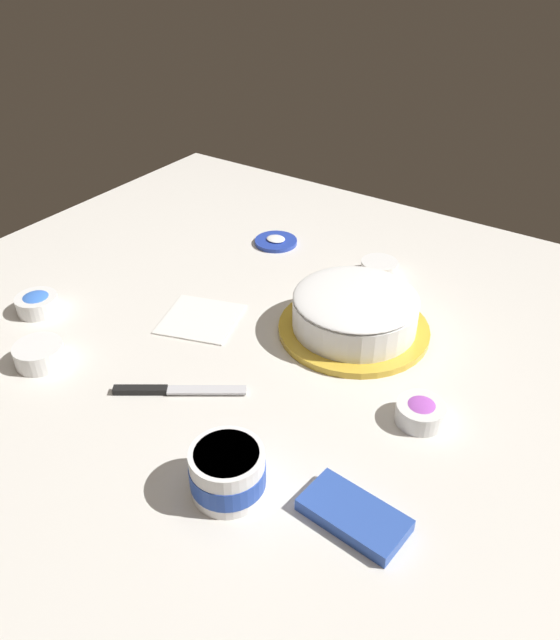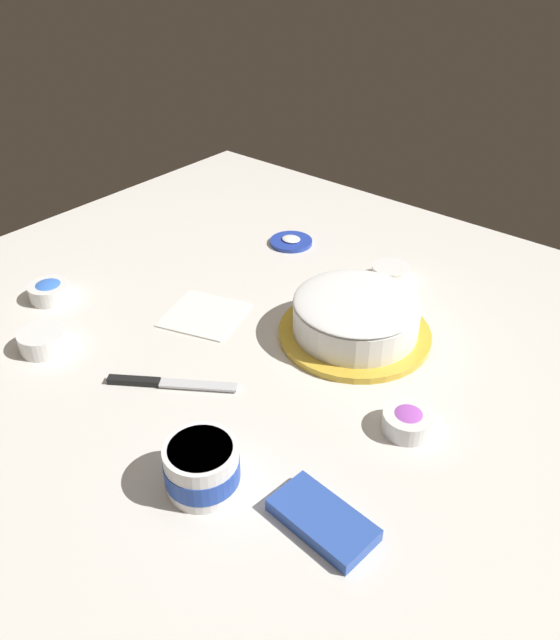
{
  "view_description": "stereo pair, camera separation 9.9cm",
  "coord_description": "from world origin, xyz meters",
  "px_view_note": "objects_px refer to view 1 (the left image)",
  "views": [
    {
      "loc": [
        0.63,
        -0.8,
        0.73
      ],
      "look_at": [
        0.06,
        0.05,
        0.04
      ],
      "focal_mm": 35.06,
      "sensor_mm": 36.0,
      "label": 1
    },
    {
      "loc": [
        0.71,
        -0.74,
        0.73
      ],
      "look_at": [
        0.06,
        0.05,
        0.04
      ],
      "focal_mm": 35.06,
      "sensor_mm": 36.0,
      "label": 2
    }
  ],
  "objects_px": {
    "frosting_tub": "(228,471)",
    "paper_napkin": "(201,318)",
    "sprinkle_bowl_rainbow": "(420,411)",
    "sprinkle_bowl_blue": "(37,303)",
    "sprinkle_bowl_orange": "(379,268)",
    "frosting_tub_lid": "(276,241)",
    "spreading_knife": "(168,390)",
    "sprinkle_bowl_green": "(39,354)",
    "frosted_cake": "(355,314)",
    "candy_box_lower": "(354,515)"
  },
  "relations": [
    {
      "from": "frosting_tub",
      "to": "paper_napkin",
      "type": "bearing_deg",
      "value": 135.16
    },
    {
      "from": "sprinkle_bowl_rainbow",
      "to": "sprinkle_bowl_blue",
      "type": "bearing_deg",
      "value": -170.02
    },
    {
      "from": "sprinkle_bowl_orange",
      "to": "paper_napkin",
      "type": "distance_m",
      "value": 0.44
    },
    {
      "from": "frosting_tub_lid",
      "to": "spreading_knife",
      "type": "height_order",
      "value": "frosting_tub_lid"
    },
    {
      "from": "spreading_knife",
      "to": "paper_napkin",
      "type": "bearing_deg",
      "value": 115.53
    },
    {
      "from": "sprinkle_bowl_blue",
      "to": "sprinkle_bowl_rainbow",
      "type": "height_order",
      "value": "sprinkle_bowl_blue"
    },
    {
      "from": "frosting_tub",
      "to": "spreading_knife",
      "type": "relative_size",
      "value": 0.54
    },
    {
      "from": "sprinkle_bowl_green",
      "to": "sprinkle_bowl_blue",
      "type": "bearing_deg",
      "value": 142.92
    },
    {
      "from": "frosting_tub_lid",
      "to": "spreading_knife",
      "type": "relative_size",
      "value": 0.52
    },
    {
      "from": "frosted_cake",
      "to": "candy_box_lower",
      "type": "relative_size",
      "value": 2.02
    },
    {
      "from": "spreading_knife",
      "to": "sprinkle_bowl_green",
      "type": "distance_m",
      "value": 0.27
    },
    {
      "from": "frosting_tub_lid",
      "to": "sprinkle_bowl_rainbow",
      "type": "distance_m",
      "value": 0.69
    },
    {
      "from": "frosting_tub_lid",
      "to": "sprinkle_bowl_green",
      "type": "bearing_deg",
      "value": -98.22
    },
    {
      "from": "sprinkle_bowl_blue",
      "to": "sprinkle_bowl_orange",
      "type": "xyz_separation_m",
      "value": [
        0.53,
        0.54,
        -0.0
      ]
    },
    {
      "from": "sprinkle_bowl_green",
      "to": "paper_napkin",
      "type": "bearing_deg",
      "value": 60.78
    },
    {
      "from": "frosted_cake",
      "to": "paper_napkin",
      "type": "bearing_deg",
      "value": -153.95
    },
    {
      "from": "sprinkle_bowl_orange",
      "to": "candy_box_lower",
      "type": "bearing_deg",
      "value": -66.29
    },
    {
      "from": "sprinkle_bowl_orange",
      "to": "sprinkle_bowl_rainbow",
      "type": "bearing_deg",
      "value": -55.4
    },
    {
      "from": "sprinkle_bowl_green",
      "to": "frosted_cake",
      "type": "bearing_deg",
      "value": 43.54
    },
    {
      "from": "candy_box_lower",
      "to": "paper_napkin",
      "type": "relative_size",
      "value": 1.01
    },
    {
      "from": "sprinkle_bowl_blue",
      "to": "paper_napkin",
      "type": "xyz_separation_m",
      "value": [
        0.3,
        0.17,
        -0.02
      ]
    },
    {
      "from": "sprinkle_bowl_blue",
      "to": "sprinkle_bowl_green",
      "type": "bearing_deg",
      "value": -37.08
    },
    {
      "from": "frosting_tub",
      "to": "sprinkle_bowl_rainbow",
      "type": "height_order",
      "value": "frosting_tub"
    },
    {
      "from": "sprinkle_bowl_rainbow",
      "to": "candy_box_lower",
      "type": "distance_m",
      "value": 0.24
    },
    {
      "from": "frosting_tub_lid",
      "to": "sprinkle_bowl_blue",
      "type": "distance_m",
      "value": 0.59
    },
    {
      "from": "frosting_tub",
      "to": "sprinkle_bowl_green",
      "type": "bearing_deg",
      "value": 174.86
    },
    {
      "from": "spreading_knife",
      "to": "sprinkle_bowl_green",
      "type": "bearing_deg",
      "value": -164.89
    },
    {
      "from": "sprinkle_bowl_blue",
      "to": "paper_napkin",
      "type": "bearing_deg",
      "value": 28.92
    },
    {
      "from": "frosted_cake",
      "to": "candy_box_lower",
      "type": "bearing_deg",
      "value": -61.54
    },
    {
      "from": "candy_box_lower",
      "to": "spreading_knife",
      "type": "bearing_deg",
      "value": 177.61
    },
    {
      "from": "sprinkle_bowl_orange",
      "to": "paper_napkin",
      "type": "xyz_separation_m",
      "value": [
        -0.22,
        -0.37,
        -0.01
      ]
    },
    {
      "from": "frosting_tub",
      "to": "sprinkle_bowl_blue",
      "type": "height_order",
      "value": "frosting_tub"
    },
    {
      "from": "frosting_tub",
      "to": "sprinkle_bowl_orange",
      "type": "relative_size",
      "value": 1.33
    },
    {
      "from": "frosting_tub",
      "to": "sprinkle_bowl_green",
      "type": "distance_m",
      "value": 0.48
    },
    {
      "from": "sprinkle_bowl_blue",
      "to": "sprinkle_bowl_rainbow",
      "type": "relative_size",
      "value": 1.04
    },
    {
      "from": "frosting_tub_lid",
      "to": "sprinkle_bowl_rainbow",
      "type": "relative_size",
      "value": 1.28
    },
    {
      "from": "frosted_cake",
      "to": "frosting_tub_lid",
      "type": "distance_m",
      "value": 0.42
    },
    {
      "from": "frosted_cake",
      "to": "sprinkle_bowl_green",
      "type": "height_order",
      "value": "frosted_cake"
    },
    {
      "from": "sprinkle_bowl_rainbow",
      "to": "candy_box_lower",
      "type": "relative_size",
      "value": 0.55
    },
    {
      "from": "frosting_tub_lid",
      "to": "candy_box_lower",
      "type": "bearing_deg",
      "value": -48.31
    },
    {
      "from": "candy_box_lower",
      "to": "sprinkle_bowl_orange",
      "type": "bearing_deg",
      "value": 119.32
    },
    {
      "from": "frosting_tub_lid",
      "to": "paper_napkin",
      "type": "distance_m",
      "value": 0.37
    },
    {
      "from": "frosting_tub_lid",
      "to": "paper_napkin",
      "type": "xyz_separation_m",
      "value": [
        0.06,
        -0.37,
        -0.0
      ]
    },
    {
      "from": "frosted_cake",
      "to": "paper_napkin",
      "type": "xyz_separation_m",
      "value": [
        -0.28,
        -0.14,
        -0.04
      ]
    },
    {
      "from": "sprinkle_bowl_orange",
      "to": "paper_napkin",
      "type": "relative_size",
      "value": 0.56
    },
    {
      "from": "sprinkle_bowl_blue",
      "to": "paper_napkin",
      "type": "height_order",
      "value": "sprinkle_bowl_blue"
    },
    {
      "from": "sprinkle_bowl_green",
      "to": "sprinkle_bowl_rainbow",
      "type": "distance_m",
      "value": 0.7
    },
    {
      "from": "candy_box_lower",
      "to": "paper_napkin",
      "type": "height_order",
      "value": "candy_box_lower"
    },
    {
      "from": "sprinkle_bowl_blue",
      "to": "paper_napkin",
      "type": "relative_size",
      "value": 0.58
    },
    {
      "from": "frosted_cake",
      "to": "paper_napkin",
      "type": "distance_m",
      "value": 0.32
    }
  ]
}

